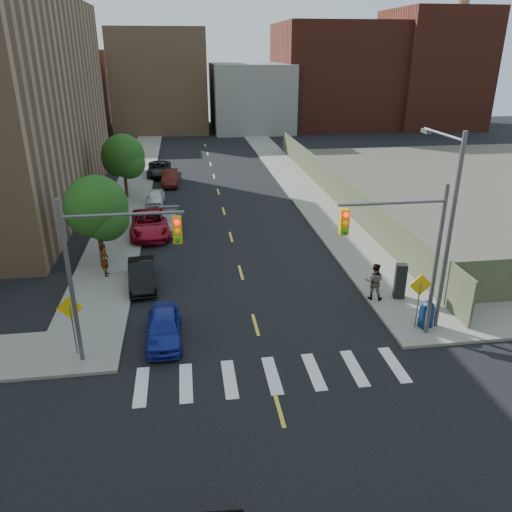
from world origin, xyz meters
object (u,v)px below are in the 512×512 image
object	(u,v)px
parked_car_grey	(159,169)
parked_car_black	(142,275)
parked_car_white	(155,197)
pedestrian_west	(105,260)
parked_car_blue	(164,327)
parked_car_red	(150,224)
parked_car_silver	(169,221)
mailbox	(426,315)
payphone	(400,281)
pedestrian_east	(374,281)
parked_car_maroon	(170,178)

from	to	relation	value
parked_car_grey	parked_car_black	bearing A→B (deg)	-90.15
parked_car_white	pedestrian_west	bearing A→B (deg)	-95.46
parked_car_grey	pedestrian_west	distance (m)	24.81
parked_car_blue	parked_car_black	xyz separation A→B (m)	(-1.30, 5.80, 0.01)
parked_car_red	parked_car_grey	size ratio (longest dim) A/B	1.12
parked_car_silver	mailbox	xyz separation A→B (m)	(11.87, -15.74, 0.17)
payphone	parked_car_black	bearing A→B (deg)	179.30
parked_car_white	mailbox	distance (m)	25.83
parked_car_blue	pedestrian_west	world-z (taller)	pedestrian_west
parked_car_white	mailbox	size ratio (longest dim) A/B	2.72
payphone	parked_car_silver	bearing A→B (deg)	147.42
parked_car_blue	pedestrian_east	distance (m)	10.76
mailbox	pedestrian_east	xyz separation A→B (m)	(-1.37, 3.06, 0.33)
parked_car_grey	payphone	xyz separation A→B (m)	(13.15, -29.67, 0.37)
parked_car_red	pedestrian_west	size ratio (longest dim) A/B	3.05
parked_car_black	pedestrian_west	world-z (taller)	pedestrian_west
parked_car_blue	parked_car_maroon	xyz separation A→B (m)	(-0.15, 27.84, 0.06)
parked_car_blue	mailbox	xyz separation A→B (m)	(11.87, -0.76, 0.13)
pedestrian_east	parked_car_red	bearing A→B (deg)	-23.36
parked_car_black	pedestrian_west	size ratio (longest dim) A/B	2.19
parked_car_grey	pedestrian_east	size ratio (longest dim) A/B	2.64
parked_car_blue	parked_car_red	xyz separation A→B (m)	(-1.30, 14.12, 0.13)
payphone	pedestrian_east	world-z (taller)	pedestrian_east
parked_car_red	parked_car_blue	bearing A→B (deg)	-87.62
parked_car_silver	pedestrian_east	xyz separation A→B (m)	(10.50, -12.68, 0.50)
parked_car_black	pedestrian_east	world-z (taller)	pedestrian_east
parked_car_grey	pedestrian_east	bearing A→B (deg)	-68.41
parked_car_silver	parked_car_white	bearing A→B (deg)	100.39
parked_car_maroon	parked_car_white	bearing A→B (deg)	-100.47
parked_car_silver	pedestrian_east	distance (m)	16.47
parked_car_grey	mailbox	world-z (taller)	mailbox
parked_car_white	pedestrian_west	world-z (taller)	pedestrian_west
parked_car_red	mailbox	distance (m)	19.87
payphone	pedestrian_east	distance (m)	1.35
parked_car_red	payphone	size ratio (longest dim) A/B	3.08
parked_car_grey	parked_car_red	bearing A→B (deg)	-90.15
pedestrian_west	parked_car_blue	bearing A→B (deg)	-159.12
parked_car_silver	parked_car_maroon	distance (m)	12.86
parked_car_blue	parked_car_maroon	size ratio (longest dim) A/B	0.89
parked_car_maroon	payphone	world-z (taller)	payphone
parked_car_white	parked_car_grey	world-z (taller)	parked_car_grey
parked_car_red	pedestrian_west	world-z (taller)	pedestrian_west
parked_car_black	payphone	world-z (taller)	payphone
mailbox	parked_car_red	bearing A→B (deg)	113.14
parked_car_grey	mailbox	xyz separation A→B (m)	(13.17, -32.65, 0.08)
parked_car_silver	parked_car_grey	world-z (taller)	parked_car_grey
parked_car_blue	parked_car_white	xyz separation A→B (m)	(-1.26, 21.48, -0.05)
parked_car_red	parked_car_white	bearing A→B (deg)	86.80
parked_car_blue	payphone	bearing A→B (deg)	9.74
parked_car_white	payphone	size ratio (longest dim) A/B	1.94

